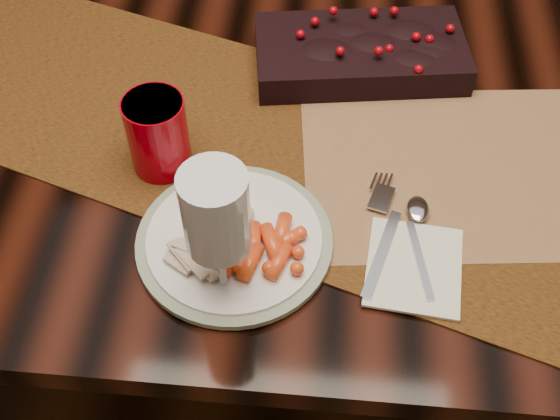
# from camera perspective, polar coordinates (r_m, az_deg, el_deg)

# --- Properties ---
(floor) EXTENTS (5.00, 5.00, 0.00)m
(floor) POSITION_cam_1_polar(r_m,az_deg,el_deg) (1.69, 0.28, -9.29)
(floor) COLOR black
(floor) RESTS_ON ground
(dining_table) EXTENTS (1.80, 1.00, 0.75)m
(dining_table) POSITION_cam_1_polar(r_m,az_deg,el_deg) (1.37, 0.34, -1.67)
(dining_table) COLOR black
(dining_table) RESTS_ON floor
(table_runner) EXTENTS (1.83, 0.92, 0.00)m
(table_runner) POSITION_cam_1_polar(r_m,az_deg,el_deg) (1.01, -2.96, 6.01)
(table_runner) COLOR #5A380E
(table_runner) RESTS_ON dining_table
(centerpiece) EXTENTS (0.34, 0.21, 0.06)m
(centerpiece) POSITION_cam_1_polar(r_m,az_deg,el_deg) (1.11, 6.57, 12.81)
(centerpiece) COLOR black
(centerpiece) RESTS_ON table_runner
(placemat_main) EXTENTS (0.46, 0.36, 0.00)m
(placemat_main) POSITION_cam_1_polar(r_m,az_deg,el_deg) (1.00, 14.44, 3.22)
(placemat_main) COLOR brown
(placemat_main) RESTS_ON dining_table
(dinner_plate) EXTENTS (0.30, 0.30, 0.01)m
(dinner_plate) POSITION_cam_1_polar(r_m,az_deg,el_deg) (0.88, -3.74, -2.47)
(dinner_plate) COLOR white
(dinner_plate) RESTS_ON placemat_main
(baby_carrots) EXTENTS (0.11, 0.09, 0.02)m
(baby_carrots) POSITION_cam_1_polar(r_m,az_deg,el_deg) (0.85, -2.29, -3.27)
(baby_carrots) COLOR #E5481B
(baby_carrots) RESTS_ON dinner_plate
(mashed_potatoes) EXTENTS (0.08, 0.07, 0.04)m
(mashed_potatoes) POSITION_cam_1_polar(r_m,az_deg,el_deg) (0.88, -4.27, 0.76)
(mashed_potatoes) COLOR #CDBD71
(mashed_potatoes) RESTS_ON dinner_plate
(turkey_shreds) EXTENTS (0.08, 0.08, 0.02)m
(turkey_shreds) POSITION_cam_1_polar(r_m,az_deg,el_deg) (0.85, -7.20, -3.75)
(turkey_shreds) COLOR tan
(turkey_shreds) RESTS_ON dinner_plate
(napkin) EXTENTS (0.13, 0.14, 0.00)m
(napkin) POSITION_cam_1_polar(r_m,az_deg,el_deg) (0.88, 10.83, -4.56)
(napkin) COLOR silver
(napkin) RESTS_ON placemat_main
(fork) EXTENTS (0.07, 0.18, 0.00)m
(fork) POSITION_cam_1_polar(r_m,az_deg,el_deg) (0.89, 8.25, -2.31)
(fork) COLOR silver
(fork) RESTS_ON napkin
(spoon) EXTENTS (0.06, 0.15, 0.00)m
(spoon) POSITION_cam_1_polar(r_m,az_deg,el_deg) (0.90, 11.25, -2.68)
(spoon) COLOR #B6B3D5
(spoon) RESTS_ON napkin
(red_cup) EXTENTS (0.11, 0.11, 0.11)m
(red_cup) POSITION_cam_1_polar(r_m,az_deg,el_deg) (0.95, -9.90, 6.09)
(red_cup) COLOR #90000D
(red_cup) RESTS_ON placemat_main
(wine_glass) EXTENTS (0.10, 0.10, 0.21)m
(wine_glass) POSITION_cam_1_polar(r_m,az_deg,el_deg) (0.77, -4.99, -2.44)
(wine_glass) COLOR silver
(wine_glass) RESTS_ON dining_table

